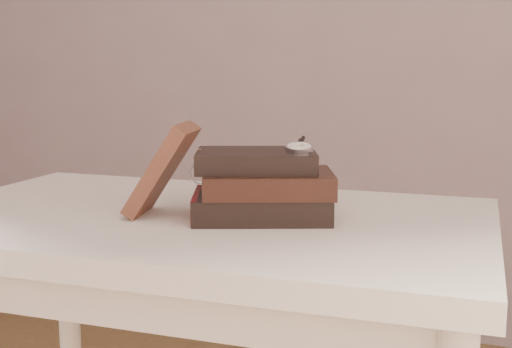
% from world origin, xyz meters
% --- Properties ---
extents(table, '(1.00, 0.60, 0.75)m').
position_xyz_m(table, '(0.00, 0.35, 0.66)').
color(table, silver).
rests_on(table, ground).
extents(book_stack, '(0.27, 0.22, 0.11)m').
position_xyz_m(book_stack, '(0.12, 0.35, 0.80)').
color(book_stack, black).
rests_on(book_stack, table).
extents(journal, '(0.13, 0.13, 0.16)m').
position_xyz_m(journal, '(-0.05, 0.32, 0.83)').
color(journal, '#402118').
rests_on(journal, table).
extents(pocket_watch, '(0.06, 0.15, 0.02)m').
position_xyz_m(pocket_watch, '(0.18, 0.37, 0.87)').
color(pocket_watch, silver).
rests_on(pocket_watch, book_stack).
extents(eyeglasses, '(0.13, 0.14, 0.05)m').
position_xyz_m(eyeglasses, '(0.01, 0.40, 0.81)').
color(eyeglasses, silver).
rests_on(eyeglasses, book_stack).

